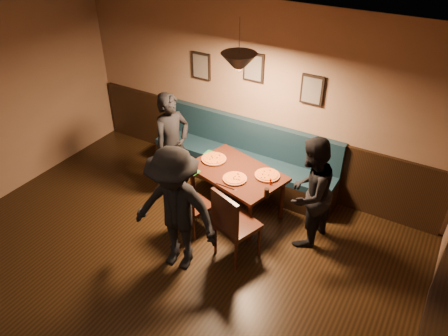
# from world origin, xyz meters

# --- Properties ---
(floor) EXTENTS (7.00, 7.00, 0.00)m
(floor) POSITION_xyz_m (0.00, 0.00, 0.00)
(floor) COLOR black
(floor) RESTS_ON ground
(ceiling) EXTENTS (7.00, 7.00, 0.00)m
(ceiling) POSITION_xyz_m (0.00, 0.00, 2.80)
(ceiling) COLOR silver
(ceiling) RESTS_ON ground
(wall_back) EXTENTS (6.00, 0.00, 6.00)m
(wall_back) POSITION_xyz_m (0.00, 3.50, 1.40)
(wall_back) COLOR #8C704F
(wall_back) RESTS_ON ground
(wainscot) EXTENTS (5.88, 0.06, 1.00)m
(wainscot) POSITION_xyz_m (0.00, 3.47, 0.50)
(wainscot) COLOR black
(wainscot) RESTS_ON ground
(booth_bench) EXTENTS (3.00, 0.60, 1.00)m
(booth_bench) POSITION_xyz_m (0.00, 3.20, 0.50)
(booth_bench) COLOR #0F232D
(booth_bench) RESTS_ON ground
(window_frame) EXTENTS (0.06, 2.56, 1.86)m
(window_frame) POSITION_xyz_m (2.96, 0.50, 1.50)
(window_frame) COLOR black
(window_frame) RESTS_ON wall_right
(window_glass) EXTENTS (0.00, 2.40, 2.40)m
(window_glass) POSITION_xyz_m (2.93, 0.50, 1.50)
(window_glass) COLOR black
(window_glass) RESTS_ON wall_right
(picture_left) EXTENTS (0.32, 0.04, 0.42)m
(picture_left) POSITION_xyz_m (-0.90, 3.47, 1.70)
(picture_left) COLOR black
(picture_left) RESTS_ON wall_back
(picture_center) EXTENTS (0.32, 0.04, 0.42)m
(picture_center) POSITION_xyz_m (0.00, 3.47, 1.85)
(picture_center) COLOR black
(picture_center) RESTS_ON wall_back
(picture_right) EXTENTS (0.32, 0.04, 0.42)m
(picture_right) POSITION_xyz_m (0.90, 3.47, 1.70)
(picture_right) COLOR black
(picture_right) RESTS_ON wall_back
(pendant_lamp) EXTENTS (0.44, 0.44, 0.25)m
(pendant_lamp) POSITION_xyz_m (0.27, 2.53, 2.25)
(pendant_lamp) COLOR black
(pendant_lamp) RESTS_ON ceiling
(dining_table) EXTENTS (1.47, 1.14, 0.69)m
(dining_table) POSITION_xyz_m (0.27, 2.53, 0.35)
(dining_table) COLOR black
(dining_table) RESTS_ON floor
(chair_near_left) EXTENTS (0.48, 0.48, 0.87)m
(chair_near_left) POSITION_xyz_m (-0.01, 1.89, 0.43)
(chair_near_left) COLOR black
(chair_near_left) RESTS_ON floor
(chair_near_right) EXTENTS (0.59, 0.59, 1.05)m
(chair_near_right) POSITION_xyz_m (0.72, 1.75, 0.52)
(chair_near_right) COLOR black
(chair_near_right) RESTS_ON floor
(diner_left) EXTENTS (0.54, 0.68, 1.64)m
(diner_left) POSITION_xyz_m (-0.79, 2.48, 0.82)
(diner_left) COLOR black
(diner_left) RESTS_ON floor
(diner_right) EXTENTS (0.70, 0.84, 1.55)m
(diner_right) POSITION_xyz_m (1.36, 2.46, 0.78)
(diner_right) COLOR black
(diner_right) RESTS_ON floor
(diner_front) EXTENTS (1.15, 0.74, 1.68)m
(diner_front) POSITION_xyz_m (0.15, 1.25, 0.84)
(diner_front) COLOR black
(diner_front) RESTS_ON floor
(pizza_a) EXTENTS (0.46, 0.46, 0.04)m
(pizza_a) POSITION_xyz_m (-0.16, 2.61, 0.72)
(pizza_a) COLOR orange
(pizza_a) RESTS_ON dining_table
(pizza_b) EXTENTS (0.42, 0.42, 0.04)m
(pizza_b) POSITION_xyz_m (0.35, 2.33, 0.71)
(pizza_b) COLOR #C27824
(pizza_b) RESTS_ON dining_table
(pizza_c) EXTENTS (0.42, 0.42, 0.04)m
(pizza_c) POSITION_xyz_m (0.69, 2.63, 0.71)
(pizza_c) COLOR #BE8923
(pizza_c) RESTS_ON dining_table
(soda_glass) EXTENTS (0.08, 0.08, 0.14)m
(soda_glass) POSITION_xyz_m (0.88, 2.20, 0.76)
(soda_glass) COLOR black
(soda_glass) RESTS_ON dining_table
(tabasco_bottle) EXTENTS (0.03, 0.03, 0.11)m
(tabasco_bottle) POSITION_xyz_m (0.81, 2.48, 0.75)
(tabasco_bottle) COLOR #902404
(tabasco_bottle) RESTS_ON dining_table
(napkin_a) EXTENTS (0.15, 0.15, 0.01)m
(napkin_a) POSITION_xyz_m (-0.31, 2.74, 0.70)
(napkin_a) COLOR #1B6632
(napkin_a) RESTS_ON dining_table
(napkin_b) EXTENTS (0.17, 0.17, 0.01)m
(napkin_b) POSITION_xyz_m (-0.25, 2.21, 0.70)
(napkin_b) COLOR #1E7024
(napkin_b) RESTS_ON dining_table
(cutlery_set) EXTENTS (0.18, 0.03, 0.00)m
(cutlery_set) POSITION_xyz_m (0.31, 2.13, 0.70)
(cutlery_set) COLOR silver
(cutlery_set) RESTS_ON dining_table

